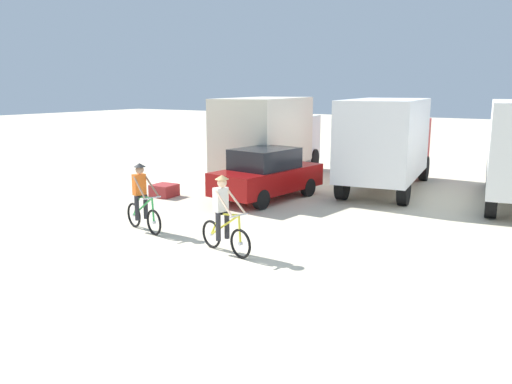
{
  "coord_description": "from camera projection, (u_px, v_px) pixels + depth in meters",
  "views": [
    {
      "loc": [
        6.46,
        -7.31,
        3.77
      ],
      "look_at": [
        -0.51,
        3.84,
        1.1
      ],
      "focal_mm": 36.35,
      "sensor_mm": 36.0,
      "label": 1
    }
  ],
  "objects": [
    {
      "name": "sedan_parked",
      "position": [
        267.0,
        174.0,
        17.51
      ],
      "size": [
        2.31,
        4.4,
        1.76
      ],
      "color": "maroon",
      "rests_on": "ground"
    },
    {
      "name": "ground_plane",
      "position": [
        175.0,
        282.0,
        10.18
      ],
      "size": [
        120.0,
        120.0,
        0.0
      ],
      "primitive_type": "plane",
      "color": "beige"
    },
    {
      "name": "supply_crate",
      "position": [
        164.0,
        190.0,
        18.15
      ],
      "size": [
        0.8,
        0.82,
        0.42
      ],
      "primitive_type": "cube",
      "rotation": [
        0.0,
        0.0,
        0.04
      ],
      "color": "#9E2D2D",
      "rests_on": "ground"
    },
    {
      "name": "cyclist_cowboy_hat",
      "position": [
        224.0,
        217.0,
        11.87
      ],
      "size": [
        1.69,
        0.64,
        1.82
      ],
      "color": "black",
      "rests_on": "ground"
    },
    {
      "name": "box_truck_avon_van",
      "position": [
        388.0,
        140.0,
        18.92
      ],
      "size": [
        3.17,
        6.99,
        3.35
      ],
      "color": "white",
      "rests_on": "ground"
    },
    {
      "name": "box_truck_cream_rv",
      "position": [
        270.0,
        134.0,
        21.33
      ],
      "size": [
        3.28,
        7.01,
        3.35
      ],
      "color": "beige",
      "rests_on": "ground"
    },
    {
      "name": "cyclist_orange_shirt",
      "position": [
        142.0,
        200.0,
        13.7
      ],
      "size": [
        1.68,
        0.66,
        1.82
      ],
      "color": "black",
      "rests_on": "ground"
    }
  ]
}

